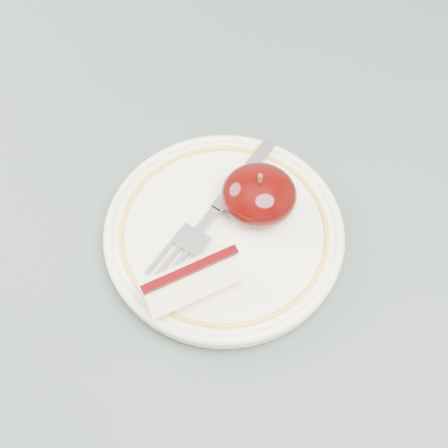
# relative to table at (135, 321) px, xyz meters

# --- Properties ---
(table) EXTENTS (0.90, 0.90, 0.75)m
(table) POSITION_rel_table_xyz_m (0.00, 0.00, 0.00)
(table) COLOR brown
(table) RESTS_ON ground
(plate) EXTENTS (0.20, 0.20, 0.02)m
(plate) POSITION_rel_table_xyz_m (0.08, 0.04, 0.10)
(plate) COLOR beige
(plate) RESTS_ON table
(apple_half) EXTENTS (0.06, 0.06, 0.05)m
(apple_half) POSITION_rel_table_xyz_m (0.11, 0.07, 0.13)
(apple_half) COLOR black
(apple_half) RESTS_ON plate
(apple_wedge) EXTENTS (0.09, 0.07, 0.04)m
(apple_wedge) POSITION_rel_table_xyz_m (0.06, -0.01, 0.12)
(apple_wedge) COLOR #FCEEBA
(apple_wedge) RESTS_ON plate
(fork) EXTENTS (0.10, 0.16, 0.00)m
(fork) POSITION_rel_table_xyz_m (0.07, 0.06, 0.11)
(fork) COLOR #94979C
(fork) RESTS_ON plate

